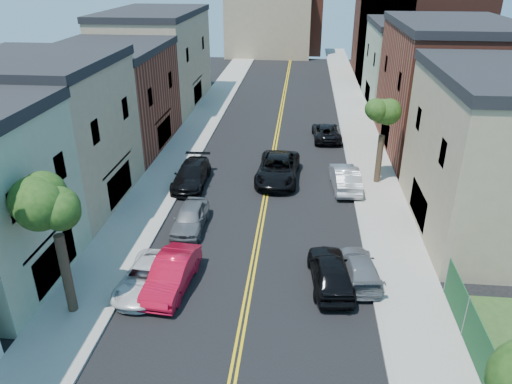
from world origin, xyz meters
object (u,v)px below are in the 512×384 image
(black_car_left, at_px, (191,175))
(silver_car_right, at_px, (345,178))
(grey_car_left, at_px, (190,218))
(black_car_right, at_px, (331,271))
(grey_car_right, at_px, (359,268))
(white_pickup, at_px, (145,278))
(black_suv_lane, at_px, (278,169))
(dark_car_right_far, at_px, (326,132))
(red_sedan, at_px, (172,274))

(black_car_left, relative_size, silver_car_right, 1.09)
(grey_car_left, xyz_separation_m, black_car_right, (8.18, -4.88, 0.06))
(grey_car_right, bearing_deg, black_car_left, -50.70)
(white_pickup, bearing_deg, black_car_right, 10.76)
(grey_car_left, distance_m, grey_car_right, 10.50)
(black_car_left, xyz_separation_m, silver_car_right, (11.00, 0.48, 0.03))
(black_suv_lane, bearing_deg, dark_car_right_far, 70.17)
(white_pickup, bearing_deg, dark_car_right_far, 71.06)
(black_car_right, bearing_deg, dark_car_right_far, -97.27)
(black_car_left, distance_m, black_car_right, 14.67)
(grey_car_left, distance_m, black_suv_lane, 9.18)
(grey_car_right, relative_size, dark_car_right_far, 0.86)
(grey_car_left, bearing_deg, black_suv_lane, 57.85)
(black_car_left, height_order, black_suv_lane, black_suv_lane)
(red_sedan, height_order, black_suv_lane, black_suv_lane)
(red_sedan, relative_size, black_suv_lane, 0.76)
(black_car_left, bearing_deg, black_suv_lane, 12.97)
(white_pickup, relative_size, black_suv_lane, 0.73)
(white_pickup, bearing_deg, black_suv_lane, 70.95)
(red_sedan, xyz_separation_m, black_car_right, (7.80, 0.96, 0.03))
(black_suv_lane, bearing_deg, black_car_right, -72.84)
(silver_car_right, bearing_deg, black_suv_lane, -16.22)
(black_car_left, xyz_separation_m, black_car_right, (9.50, -11.18, 0.03))
(black_car_left, height_order, dark_car_right_far, black_car_left)
(black_car_right, bearing_deg, grey_car_right, -159.54)
(white_pickup, xyz_separation_m, silver_car_right, (10.58, 12.82, 0.18))
(black_car_left, height_order, grey_car_right, black_car_left)
(grey_car_right, bearing_deg, red_sedan, 3.25)
(black_car_right, relative_size, black_suv_lane, 0.76)
(grey_car_right, xyz_separation_m, black_car_right, (-1.45, -0.72, 0.19))
(grey_car_left, height_order, black_car_right, black_car_right)
(red_sedan, bearing_deg, grey_car_right, 15.20)
(grey_car_left, distance_m, silver_car_right, 11.82)
(grey_car_right, distance_m, black_car_right, 1.63)
(grey_car_right, relative_size, black_suv_lane, 0.69)
(silver_car_right, height_order, dark_car_right_far, silver_car_right)
(silver_car_right, distance_m, dark_car_right_far, 10.56)
(red_sedan, relative_size, black_car_left, 0.88)
(red_sedan, distance_m, grey_car_right, 9.41)
(red_sedan, distance_m, dark_car_right_far, 24.59)
(black_car_left, bearing_deg, dark_car_right_far, 46.94)
(red_sedan, height_order, silver_car_right, silver_car_right)
(red_sedan, distance_m, black_car_left, 12.26)
(red_sedan, relative_size, silver_car_right, 0.96)
(black_suv_lane, bearing_deg, grey_car_left, -119.44)
(silver_car_right, height_order, black_suv_lane, black_suv_lane)
(red_sedan, bearing_deg, white_pickup, -165.73)
(silver_car_right, bearing_deg, red_sedan, 49.25)
(grey_car_left, height_order, black_suv_lane, black_suv_lane)
(black_car_right, bearing_deg, black_suv_lane, -81.11)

